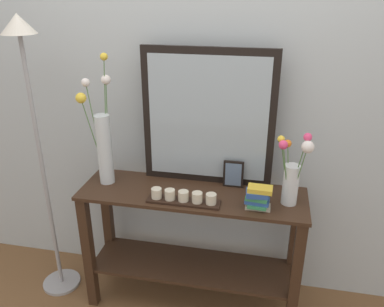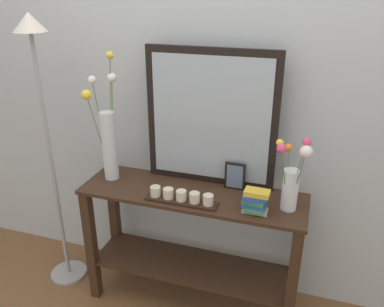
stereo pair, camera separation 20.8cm
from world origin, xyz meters
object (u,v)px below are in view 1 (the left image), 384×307
book_stack (258,197)px  floor_lamp (34,119)px  tall_vase_left (103,141)px  vase_right (292,175)px  mirror_leaning (208,118)px  candle_tray (183,198)px  picture_frame_small (233,174)px  console_table (192,236)px

book_stack → floor_lamp: floor_lamp is taller
tall_vase_left → vase_right: size_ratio=1.80×
mirror_leaning → vase_right: mirror_leaning is taller
mirror_leaning → candle_tray: (-0.08, -0.27, -0.36)m
mirror_leaning → picture_frame_small: mirror_leaning is taller
floor_lamp → vase_right: bearing=0.9°
tall_vase_left → picture_frame_small: size_ratio=4.59×
vase_right → picture_frame_small: vase_right is taller
console_table → vase_right: (0.53, -0.02, 0.46)m
console_table → floor_lamp: (-0.88, -0.04, 0.67)m
candle_tray → picture_frame_small: 0.33m
floor_lamp → book_stack: bearing=-2.6°
picture_frame_small → vase_right: bearing=-22.6°
mirror_leaning → tall_vase_left: bearing=-167.3°
mirror_leaning → vase_right: 0.55m
vase_right → book_stack: size_ratio=2.97×
tall_vase_left → candle_tray: bearing=-16.0°
console_table → candle_tray: bearing=-101.4°
vase_right → console_table: bearing=178.3°
tall_vase_left → vase_right: tall_vase_left is taller
vase_right → candle_tray: bearing=-169.9°
candle_tray → book_stack: size_ratio=2.84×
floor_lamp → picture_frame_small: bearing=7.9°
mirror_leaning → picture_frame_small: (0.16, -0.04, -0.31)m
console_table → picture_frame_small: (0.22, 0.11, 0.37)m
console_table → candle_tray: size_ratio=3.23×
console_table → tall_vase_left: bearing=177.0°
candle_tray → vase_right: bearing=10.1°
tall_vase_left → candle_tray: size_ratio=1.88×
candle_tray → picture_frame_small: (0.24, 0.23, 0.05)m
vase_right → picture_frame_small: (-0.31, 0.13, -0.09)m
book_stack → candle_tray: bearing=-177.2°
vase_right → book_stack: (-0.16, -0.08, -0.11)m
floor_lamp → mirror_leaning: bearing=11.8°
tall_vase_left → vase_right: bearing=-2.4°
candle_tray → floor_lamp: bearing=175.0°
picture_frame_small → tall_vase_left: bearing=-173.3°
tall_vase_left → vase_right: 1.05m
mirror_leaning → book_stack: mirror_leaning is taller
console_table → book_stack: (0.36, -0.09, 0.35)m
console_table → vase_right: vase_right is taller
console_table → floor_lamp: size_ratio=0.74×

